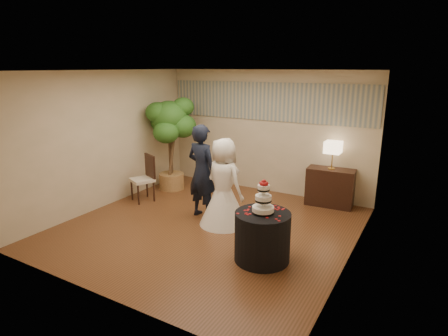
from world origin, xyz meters
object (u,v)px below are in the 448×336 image
Objects in this scene: groom at (202,172)px; side_chair at (142,179)px; wedding_cake at (263,196)px; console at (330,187)px; table_lamp at (332,155)px; cake_table at (262,237)px; ficus_tree at (170,144)px; bride at (224,182)px.

side_chair is at bearing 5.92° from groom.
side_chair is (-3.35, 1.08, -0.52)m from wedding_cake.
table_lamp is (0.00, 0.00, 0.69)m from console.
cake_table is at bearing -99.36° from console.
wedding_cake is at bearing 6.72° from side_chair.
ficus_tree is at bearing 148.09° from cake_table.
groom is 2.06m from cake_table.
wedding_cake is 0.23× the size of ficus_tree.
side_chair is at bearing 162.16° from wedding_cake.
bride reaches higher than console.
wedding_cake reaches higher than side_chair.
table_lamp is at bearing -112.72° from bride.
cake_table is at bearing 159.37° from groom.
console is 4.03m from side_chair.
cake_table is 3.52m from side_chair.
ficus_tree is at bearing 148.09° from wedding_cake.
table_lamp is at bearing 84.55° from wedding_cake.
console is at bearing 84.55° from cake_table.
groom reaches higher than cake_table.
side_chair is (-3.62, -1.77, -0.59)m from table_lamp.
groom is at bearing -34.08° from ficus_tree.
groom is 1.99m from wedding_cake.
bride is at bearing -126.52° from table_lamp.
console is (0.27, 2.85, -0.62)m from wedding_cake.
cake_table is 0.87× the size of console.
wedding_cake is 0.54× the size of console.
bride reaches higher than wedding_cake.
groom is 2.18× the size of cake_table.
wedding_cake is at bearing -95.45° from table_lamp.
wedding_cake is 0.51× the size of side_chair.
console is 0.95× the size of side_chair.
console is at bearing -112.72° from bride.
bride is 1.61× the size of side_chair.
table_lamp is at bearing 50.57° from side_chair.
groom is 0.82× the size of ficus_tree.
groom is at bearing 150.21° from cake_table.
bride is 2.82× the size of table_lamp.
wedding_cake is at bearing -99.36° from console.
side_chair is at bearing -91.44° from ficus_tree.
ficus_tree is (-2.14, 1.19, 0.29)m from bride.
ficus_tree is (-1.60, 1.08, 0.20)m from groom.
table_lamp is at bearing 12.17° from ficus_tree.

